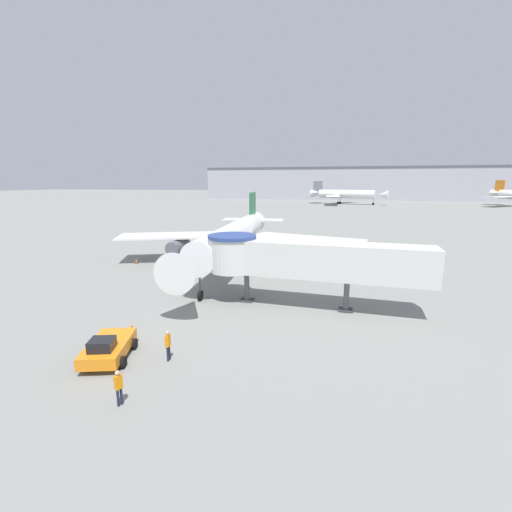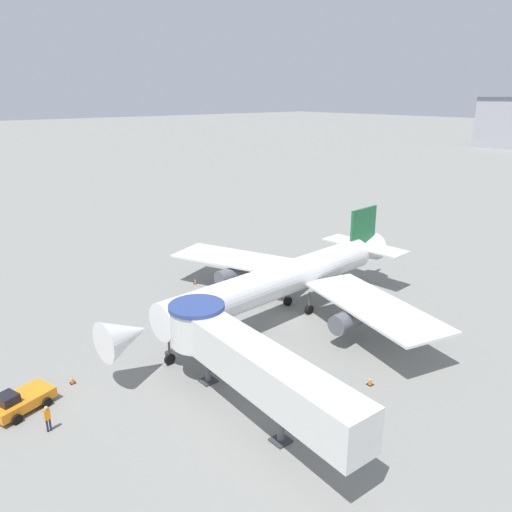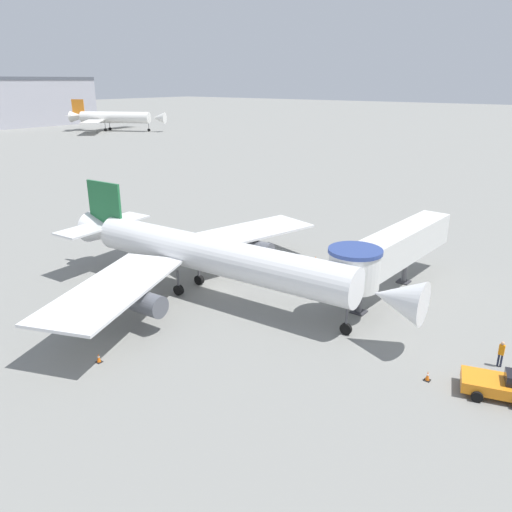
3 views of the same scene
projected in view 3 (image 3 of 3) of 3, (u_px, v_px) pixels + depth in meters
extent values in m
plane|color=gray|center=(214.00, 291.00, 44.05)|extent=(800.00, 800.00, 0.00)
cylinder|color=white|center=(216.00, 256.00, 41.56)|extent=(4.71, 25.25, 3.10)
cone|color=white|center=(398.00, 299.00, 33.47)|extent=(3.31, 3.60, 3.10)
cone|color=white|center=(106.00, 230.00, 48.68)|extent=(3.39, 4.83, 3.10)
cube|color=white|center=(113.00, 288.00, 36.54)|extent=(14.97, 10.11, 0.22)
cube|color=white|center=(246.00, 232.00, 49.97)|extent=(14.88, 8.60, 0.22)
cube|color=#1E6638|center=(105.00, 203.00, 47.63)|extent=(0.52, 4.32, 4.02)
cube|color=white|center=(104.00, 225.00, 48.62)|extent=(9.70, 3.63, 0.18)
cylinder|color=#565960|center=(140.00, 301.00, 37.03)|extent=(1.98, 4.41, 1.70)
cylinder|color=#565960|center=(252.00, 248.00, 48.70)|extent=(1.98, 4.41, 1.70)
cylinder|color=#4C4C51|center=(347.00, 318.00, 36.15)|extent=(0.18, 0.18, 1.78)
cylinder|color=black|center=(346.00, 329.00, 36.45)|extent=(0.32, 0.91, 0.90)
cylinder|color=#4C4C51|center=(178.00, 280.00, 42.92)|extent=(0.22, 0.22, 1.78)
cylinder|color=black|center=(179.00, 290.00, 43.21)|extent=(0.46, 0.92, 0.90)
cylinder|color=#4C4C51|center=(199.00, 271.00, 45.10)|extent=(0.22, 0.22, 1.78)
cylinder|color=black|center=(199.00, 280.00, 45.40)|extent=(0.46, 0.92, 0.90)
cube|color=silver|center=(400.00, 245.00, 43.55)|extent=(16.09, 3.39, 2.80)
cylinder|color=silver|center=(354.00, 270.00, 37.79)|extent=(3.90, 3.90, 2.80)
cylinder|color=navy|center=(355.00, 251.00, 37.28)|extent=(4.10, 4.09, 0.30)
cylinder|color=#56565B|center=(360.00, 298.00, 39.62)|extent=(0.44, 0.44, 2.62)
cube|color=#333338|center=(359.00, 312.00, 40.03)|extent=(1.10, 1.10, 0.12)
cylinder|color=#56565B|center=(405.00, 269.00, 45.60)|extent=(0.44, 0.44, 2.62)
cube|color=#333338|center=(403.00, 282.00, 46.02)|extent=(1.10, 1.10, 0.12)
cube|color=orange|center=(497.00, 385.00, 29.35)|extent=(3.19, 4.44, 0.68)
cylinder|color=black|center=(477.00, 396.00, 28.87)|extent=(0.52, 0.73, 0.66)
cylinder|color=black|center=(475.00, 377.00, 30.78)|extent=(0.52, 0.73, 0.66)
cube|color=black|center=(427.00, 380.00, 30.98)|extent=(0.39, 0.39, 0.04)
cone|color=orange|center=(428.00, 376.00, 30.88)|extent=(0.27, 0.27, 0.60)
cylinder|color=white|center=(428.00, 375.00, 30.85)|extent=(0.15, 0.15, 0.07)
cube|color=black|center=(315.00, 262.00, 51.02)|extent=(0.43, 0.43, 0.04)
cone|color=orange|center=(316.00, 259.00, 50.90)|extent=(0.30, 0.30, 0.67)
cylinder|color=white|center=(316.00, 258.00, 50.88)|extent=(0.16, 0.16, 0.08)
cube|color=black|center=(99.00, 362.00, 32.99)|extent=(0.39, 0.39, 0.04)
cone|color=orange|center=(99.00, 358.00, 32.88)|extent=(0.27, 0.27, 0.61)
cylinder|color=white|center=(99.00, 357.00, 32.86)|extent=(0.15, 0.15, 0.07)
cylinder|color=#1E2338|center=(498.00, 360.00, 32.42)|extent=(0.13, 0.13, 0.88)
cylinder|color=#1E2338|center=(501.00, 361.00, 32.32)|extent=(0.13, 0.13, 0.88)
cube|color=orange|center=(502.00, 350.00, 32.11)|extent=(0.21, 0.35, 0.70)
sphere|color=tan|center=(503.00, 343.00, 31.95)|extent=(0.24, 0.24, 0.24)
cylinder|color=white|center=(115.00, 117.00, 181.41)|extent=(15.39, 25.15, 4.00)
cone|color=white|center=(159.00, 118.00, 178.51)|extent=(5.56, 5.74, 4.00)
cone|color=white|center=(78.00, 117.00, 183.90)|extent=(6.28, 7.16, 4.00)
cube|color=white|center=(93.00, 121.00, 172.64)|extent=(15.94, 15.90, 0.22)
cube|color=white|center=(119.00, 117.00, 191.80)|extent=(17.37, 8.34, 0.22)
cube|color=orange|center=(78.00, 107.00, 182.65)|extent=(2.36, 4.35, 5.20)
cube|color=white|center=(77.00, 115.00, 183.72)|extent=(11.61, 8.09, 0.18)
cylinder|color=#4C4C51|center=(149.00, 127.00, 180.27)|extent=(0.18, 0.18, 2.30)
cylinder|color=black|center=(149.00, 130.00, 180.66)|extent=(0.73, 1.10, 1.10)
cylinder|color=#4C4C51|center=(105.00, 127.00, 181.35)|extent=(0.22, 0.22, 2.30)
cylinder|color=black|center=(106.00, 130.00, 181.74)|extent=(0.85, 1.16, 1.10)
cylinder|color=#4C4C51|center=(110.00, 126.00, 184.69)|extent=(0.22, 0.22, 2.30)
cylinder|color=black|center=(110.00, 129.00, 185.08)|extent=(0.85, 1.16, 1.10)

